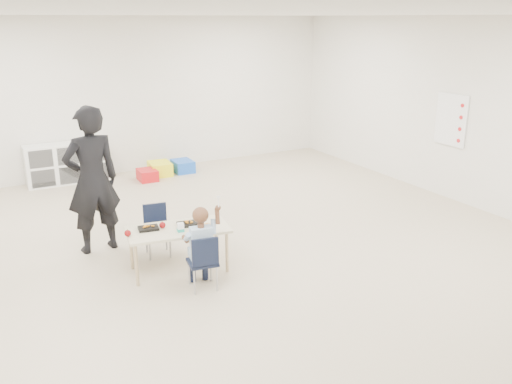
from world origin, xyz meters
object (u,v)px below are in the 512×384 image
table (179,249)px  child (202,246)px  cubby_shelf (68,163)px  adult (92,180)px  chair_near (202,261)px

table → child: child is taller
cubby_shelf → adult: (-0.22, -3.17, 0.55)m
chair_near → cubby_shelf: (-0.54, 4.72, 0.04)m
chair_near → child: 0.18m
child → chair_near: bearing=0.0°
table → child: (0.07, -0.52, 0.23)m
chair_near → adult: (-0.76, 1.55, 0.59)m
table → cubby_shelf: size_ratio=0.86×
table → child: bearing=-73.4°
table → chair_near: 0.53m
table → cubby_shelf: bearing=104.8°
child → cubby_shelf: (-0.54, 4.72, -0.14)m
cubby_shelf → adult: adult is taller
chair_near → cubby_shelf: size_ratio=0.44×
table → child: size_ratio=1.23×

